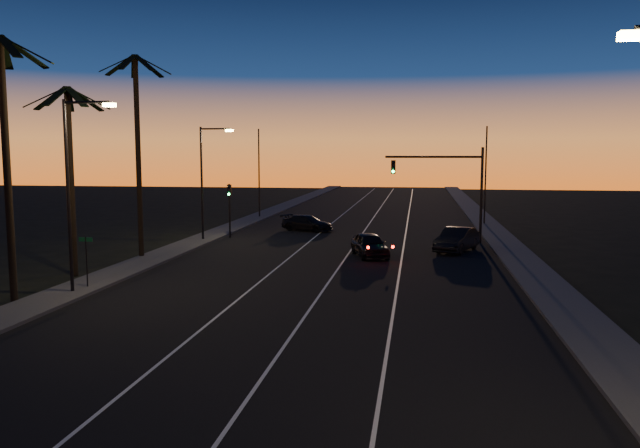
% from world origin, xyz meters
% --- Properties ---
extents(road, '(20.00, 170.00, 0.01)m').
position_xyz_m(road, '(0.00, 30.00, 0.01)').
color(road, black).
rests_on(road, ground).
extents(sidewalk_left, '(2.40, 170.00, 0.16)m').
position_xyz_m(sidewalk_left, '(-11.20, 30.00, 0.08)').
color(sidewalk_left, '#3E3D3B').
rests_on(sidewalk_left, ground).
extents(sidewalk_right, '(2.40, 170.00, 0.16)m').
position_xyz_m(sidewalk_right, '(11.20, 30.00, 0.08)').
color(sidewalk_right, '#3E3D3B').
rests_on(sidewalk_right, ground).
extents(lane_stripe_left, '(0.12, 160.00, 0.01)m').
position_xyz_m(lane_stripe_left, '(-3.00, 30.00, 0.02)').
color(lane_stripe_left, silver).
rests_on(lane_stripe_left, road).
extents(lane_stripe_mid, '(0.12, 160.00, 0.01)m').
position_xyz_m(lane_stripe_mid, '(0.50, 30.00, 0.02)').
color(lane_stripe_mid, silver).
rests_on(lane_stripe_mid, road).
extents(lane_stripe_right, '(0.12, 160.00, 0.01)m').
position_xyz_m(lane_stripe_right, '(4.00, 30.00, 0.02)').
color(lane_stripe_right, silver).
rests_on(lane_stripe_right, road).
extents(palm_near, '(4.25, 4.16, 11.53)m').
position_xyz_m(palm_near, '(-12.60, 18.00, 7.07)').
color(palm_near, black).
rests_on(palm_near, ground).
extents(palm_mid, '(4.25, 4.16, 10.03)m').
position_xyz_m(palm_mid, '(-13.20, 24.00, 6.25)').
color(palm_mid, black).
rests_on(palm_mid, ground).
extents(palm_far, '(4.25, 4.16, 12.53)m').
position_xyz_m(palm_far, '(-12.20, 30.00, 7.61)').
color(palm_far, black).
rests_on(palm_far, ground).
extents(streetlight_left_near, '(2.55, 0.26, 9.00)m').
position_xyz_m(streetlight_left_near, '(-10.70, 20.00, 5.32)').
color(streetlight_left_near, black).
rests_on(streetlight_left_near, ground).
extents(streetlight_left_far, '(2.55, 0.26, 8.50)m').
position_xyz_m(streetlight_left_far, '(-10.69, 38.00, 5.06)').
color(streetlight_left_far, black).
rests_on(streetlight_left_far, ground).
extents(street_sign, '(0.70, 0.06, 2.60)m').
position_xyz_m(street_sign, '(-10.80, 21.00, 1.66)').
color(street_sign, black).
rests_on(street_sign, ground).
extents(signal_mast, '(7.10, 0.41, 7.00)m').
position_xyz_m(signal_mast, '(7.14, 39.99, 4.78)').
color(signal_mast, black).
rests_on(signal_mast, ground).
extents(signal_post, '(0.28, 0.37, 4.20)m').
position_xyz_m(signal_post, '(-9.50, 39.98, 2.89)').
color(signal_post, black).
rests_on(signal_post, ground).
extents(far_pole_left, '(0.14, 0.14, 9.00)m').
position_xyz_m(far_pole_left, '(-11.00, 55.00, 4.50)').
color(far_pole_left, black).
rests_on(far_pole_left, ground).
extents(far_pole_right, '(0.14, 0.14, 9.00)m').
position_xyz_m(far_pole_right, '(11.00, 52.00, 4.50)').
color(far_pole_right, black).
rests_on(far_pole_right, ground).
extents(lead_car, '(3.19, 5.23, 1.51)m').
position_xyz_m(lead_car, '(1.95, 32.78, 0.77)').
color(lead_car, black).
rests_on(lead_car, road).
extents(right_car, '(3.37, 5.12, 1.59)m').
position_xyz_m(right_car, '(7.56, 35.75, 0.81)').
color(right_car, black).
rests_on(right_car, road).
extents(cross_car, '(4.93, 3.44, 1.32)m').
position_xyz_m(cross_car, '(-4.29, 45.18, 0.67)').
color(cross_car, black).
rests_on(cross_car, road).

